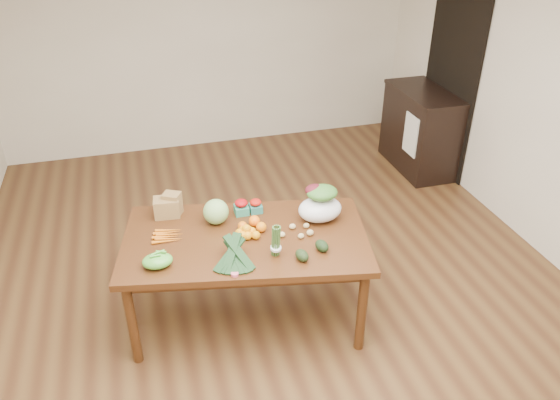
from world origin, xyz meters
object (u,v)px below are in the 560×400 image
object	(u,v)px
cabbage	(216,212)
asparagus_bundle	(276,241)
paper_bag	(167,205)
mandarin_cluster	(246,231)
dining_table	(247,277)
kale_bunch	(234,256)
cabinet	(420,130)
salad_bag	(320,205)

from	to	relation	value
cabbage	asparagus_bundle	xyz separation A→B (m)	(0.32, -0.52, 0.03)
paper_bag	asparagus_bundle	distance (m)	0.99
cabbage	mandarin_cluster	bearing A→B (deg)	-53.82
paper_bag	cabbage	xyz separation A→B (m)	(0.35, -0.20, 0.01)
dining_table	kale_bunch	size ratio (longest dim) A/B	4.41
cabinet	cabbage	size ratio (longest dim) A/B	5.31
dining_table	asparagus_bundle	bearing A→B (deg)	-50.17
dining_table	cabinet	xyz separation A→B (m)	(2.50, 1.98, 0.10)
cabinet	salad_bag	xyz separation A→B (m)	(-1.91, -1.91, 0.41)
kale_bunch	salad_bag	distance (m)	0.84
asparagus_bundle	paper_bag	bearing A→B (deg)	143.74
cabinet	paper_bag	world-z (taller)	cabinet
cabinet	asparagus_bundle	size ratio (longest dim) A/B	4.08
cabbage	kale_bunch	bearing A→B (deg)	-87.64
dining_table	cabbage	bearing A→B (deg)	135.59
asparagus_bundle	kale_bunch	bearing A→B (deg)	-161.62
mandarin_cluster	salad_bag	world-z (taller)	salad_bag
mandarin_cluster	asparagus_bundle	xyz separation A→B (m)	(0.14, -0.28, 0.07)
dining_table	paper_bag	bearing A→B (deg)	150.25
mandarin_cluster	cabbage	bearing A→B (deg)	126.18
paper_bag	mandarin_cluster	size ratio (longest dim) A/B	1.41
dining_table	mandarin_cluster	world-z (taller)	mandarin_cluster
paper_bag	mandarin_cluster	world-z (taller)	paper_bag
dining_table	asparagus_bundle	xyz separation A→B (m)	(0.15, -0.28, 0.50)
asparagus_bundle	salad_bag	size ratio (longest dim) A/B	0.75
cabinet	asparagus_bundle	bearing A→B (deg)	-136.12
cabinet	mandarin_cluster	size ratio (longest dim) A/B	5.67
cabbage	kale_bunch	xyz separation A→B (m)	(0.02, -0.56, -0.02)
cabinet	dining_table	bearing A→B (deg)	-141.67
paper_bag	mandarin_cluster	bearing A→B (deg)	-40.28
salad_bag	mandarin_cluster	bearing A→B (deg)	-173.11
kale_bunch	asparagus_bundle	world-z (taller)	asparagus_bundle
asparagus_bundle	salad_bag	distance (m)	0.57
cabbage	salad_bag	xyz separation A→B (m)	(0.76, -0.17, 0.03)
dining_table	asparagus_bundle	world-z (taller)	asparagus_bundle
dining_table	paper_bag	world-z (taller)	paper_bag
salad_bag	asparagus_bundle	bearing A→B (deg)	-141.28
paper_bag	cabbage	world-z (taller)	cabbage
cabbage	salad_bag	world-z (taller)	salad_bag
mandarin_cluster	kale_bunch	world-z (taller)	kale_bunch
kale_bunch	salad_bag	xyz separation A→B (m)	(0.74, 0.39, 0.05)
dining_table	salad_bag	distance (m)	0.78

